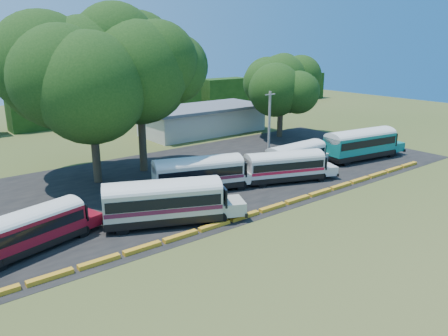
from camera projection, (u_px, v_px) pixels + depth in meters
ground at (238, 227)px, 32.76m from camera, size 160.00×160.00×0.00m
asphalt_strip at (167, 184)px, 42.43m from camera, size 64.00×24.00×0.02m
curb at (230, 221)px, 33.47m from camera, size 53.70×0.45×0.30m
terminal_building at (203, 119)px, 65.51m from camera, size 19.00×9.00×4.00m
treeline_backdrop at (43, 110)px, 68.24m from camera, size 130.00×4.00×6.00m
bus_red at (31, 227)px, 28.63m from camera, size 9.14×4.45×2.92m
bus_cream_west at (166, 200)px, 32.66m from camera, size 10.81×6.71×3.51m
bus_cream_east at (200, 172)px, 40.02m from camera, size 10.26×5.46×3.29m
bus_white_red at (286, 165)px, 42.72m from camera, size 9.58×5.47×3.08m
bus_white_blue at (297, 155)px, 46.84m from camera, size 8.98×2.54×2.93m
bus_teal at (362, 142)px, 50.67m from camera, size 11.26×4.24×3.61m
tree_west at (89, 71)px, 40.18m from camera, size 13.62×13.62×15.74m
tree_center at (138, 52)px, 43.49m from camera, size 10.96×10.96×16.37m
tree_east at (282, 80)px, 61.26m from camera, size 9.55×9.55×11.69m
utility_pole at (269, 122)px, 53.07m from camera, size 1.60×0.30×7.62m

